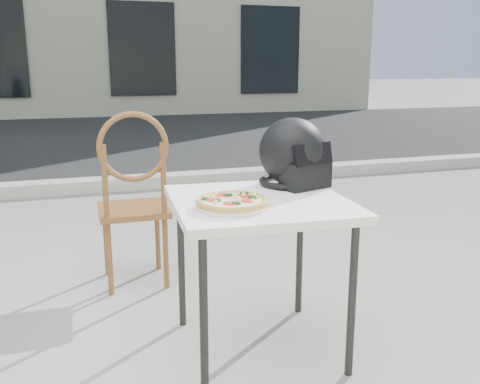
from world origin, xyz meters
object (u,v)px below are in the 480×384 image
object	(u,v)px
pizza	(232,201)
cafe_chair_main	(134,191)
cafe_table_main	(260,213)
plate	(232,206)
helmet	(294,156)

from	to	relation	value
pizza	cafe_chair_main	xyz separation A→B (m)	(-0.27, 0.96, -0.16)
pizza	cafe_table_main	bearing A→B (deg)	33.65
plate	helmet	size ratio (longest dim) A/B	0.85
cafe_table_main	helmet	distance (m)	0.38
cafe_table_main	helmet	xyz separation A→B (m)	(0.24, 0.21, 0.20)
cafe_chair_main	cafe_table_main	bearing A→B (deg)	117.18
cafe_chair_main	helmet	bearing A→B (deg)	136.51
pizza	helmet	size ratio (longest dim) A/B	0.92
plate	cafe_chair_main	bearing A→B (deg)	105.66
pizza	helmet	bearing A→B (deg)	38.14
cafe_table_main	plate	distance (m)	0.20
cafe_table_main	helmet	world-z (taller)	helmet
plate	cafe_chair_main	xyz separation A→B (m)	(-0.27, 0.96, -0.14)
pizza	cafe_chair_main	bearing A→B (deg)	105.66
cafe_table_main	plate	xyz separation A→B (m)	(-0.15, -0.10, 0.07)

